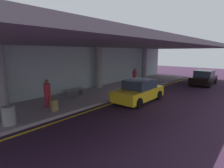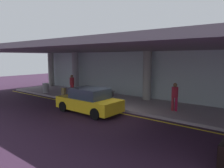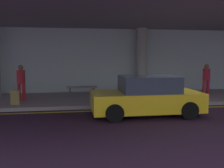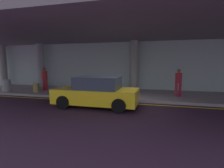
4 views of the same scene
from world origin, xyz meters
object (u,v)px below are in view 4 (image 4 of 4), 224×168
object	(u,v)px
traveler_with_luggage	(45,77)
support_column_center	(134,66)
car_yellow_taxi	(97,92)
bench_metal	(87,85)
support_column_far_left	(3,65)
suitcase_upright_primary	(36,88)
trash_bin_steel	(7,85)
support_column_left_mid	(41,65)
person_waiting_for_ride	(178,81)

from	to	relation	value
traveler_with_luggage	support_column_center	bearing A→B (deg)	131.44
car_yellow_taxi	bench_metal	world-z (taller)	car_yellow_taxi
bench_metal	support_column_center	bearing A→B (deg)	12.20
support_column_far_left	bench_metal	world-z (taller)	support_column_far_left
traveler_with_luggage	support_column_far_left	bearing A→B (deg)	-84.32
suitcase_upright_primary	trash_bin_steel	bearing A→B (deg)	-169.94
support_column_far_left	support_column_left_mid	size ratio (longest dim) A/B	1.00
support_column_left_mid	car_yellow_taxi	distance (m)	8.57
trash_bin_steel	car_yellow_taxi	bearing A→B (deg)	-15.24
support_column_left_mid	traveler_with_luggage	xyz separation A→B (m)	(1.72, -1.93, -0.86)
person_waiting_for_ride	suitcase_upright_primary	world-z (taller)	person_waiting_for_ride
trash_bin_steel	suitcase_upright_primary	bearing A→B (deg)	3.21
support_column_center	suitcase_upright_primary	size ratio (longest dim) A/B	4.06
traveler_with_luggage	suitcase_upright_primary	size ratio (longest dim) A/B	1.87
trash_bin_steel	support_column_left_mid	bearing A→B (deg)	75.38
bench_metal	trash_bin_steel	size ratio (longest dim) A/B	1.88
car_yellow_taxi	traveler_with_luggage	world-z (taller)	traveler_with_luggage
support_column_center	traveler_with_luggage	distance (m)	6.63
traveler_with_luggage	suitcase_upright_primary	bearing A→B (deg)	17.26
person_waiting_for_ride	bench_metal	distance (m)	6.53
support_column_left_mid	suitcase_upright_primary	size ratio (longest dim) A/B	4.06
support_column_center	trash_bin_steel	xyz separation A→B (m)	(-8.76, -2.91, -1.40)
suitcase_upright_primary	trash_bin_steel	distance (m)	2.38
bench_metal	trash_bin_steel	xyz separation A→B (m)	(-5.32, -2.17, 0.07)
car_yellow_taxi	trash_bin_steel	xyz separation A→B (m)	(-7.61, 2.07, -0.14)
car_yellow_taxi	support_column_far_left	bearing A→B (deg)	159.60
car_yellow_taxi	person_waiting_for_ride	distance (m)	5.14
support_column_left_mid	support_column_center	distance (m)	8.00
support_column_center	trash_bin_steel	bearing A→B (deg)	-161.61
support_column_far_left	support_column_left_mid	world-z (taller)	same
person_waiting_for_ride	traveler_with_luggage	bearing A→B (deg)	16.84
support_column_center	support_column_left_mid	bearing A→B (deg)	180.00
support_column_center	traveler_with_luggage	xyz separation A→B (m)	(-6.28, -1.93, -0.86)
support_column_center	person_waiting_for_ride	bearing A→B (deg)	-32.89
car_yellow_taxi	trash_bin_steel	world-z (taller)	car_yellow_taxi
support_column_far_left	support_column_center	distance (m)	12.00
car_yellow_taxi	trash_bin_steel	bearing A→B (deg)	169.03
car_yellow_taxi	person_waiting_for_ride	world-z (taller)	person_waiting_for_ride
support_column_center	car_yellow_taxi	distance (m)	5.27
support_column_left_mid	person_waiting_for_ride	xyz separation A→B (m)	(10.96, -1.91, -0.86)
car_yellow_taxi	suitcase_upright_primary	bearing A→B (deg)	161.43
car_yellow_taxi	support_column_center	bearing A→B (deg)	81.28
traveler_with_luggage	person_waiting_for_ride	xyz separation A→B (m)	(9.24, 0.02, 0.00)
person_waiting_for_ride	trash_bin_steel	size ratio (longest dim) A/B	1.98
suitcase_upright_primary	bench_metal	bearing A→B (deg)	41.45
car_yellow_taxi	traveler_with_luggage	bearing A→B (deg)	153.52
support_column_left_mid	suitcase_upright_primary	world-z (taller)	support_column_left_mid
bench_metal	support_column_far_left	bearing A→B (deg)	175.04
car_yellow_taxi	trash_bin_steel	size ratio (longest dim) A/B	4.82
support_column_center	bench_metal	world-z (taller)	support_column_center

